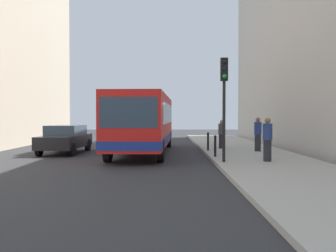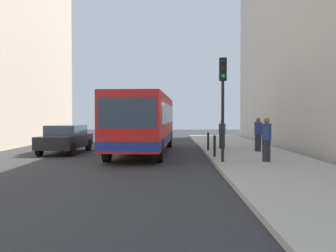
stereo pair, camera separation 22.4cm
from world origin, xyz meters
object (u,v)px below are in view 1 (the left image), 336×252
(bus, at_px, (144,121))
(car_beside_bus, at_px, (65,138))
(pedestrian_mid_sidewalk, at_px, (257,134))
(pedestrian_near_signal, at_px, (267,139))
(bollard_near, at_px, (215,146))
(bollard_mid, at_px, (208,141))
(pedestrian_far_sidewalk, at_px, (221,134))
(traffic_light, at_px, (224,90))

(bus, xyz_separation_m, car_beside_bus, (-4.16, -0.09, -0.94))
(car_beside_bus, bearing_deg, pedestrian_mid_sidewalk, 180.00)
(pedestrian_near_signal, height_order, pedestrian_mid_sidewalk, pedestrian_near_signal)
(bollard_near, height_order, bollard_mid, same)
(bollard_near, bearing_deg, bollard_mid, 90.00)
(bollard_near, bearing_deg, car_beside_bus, 157.71)
(bollard_mid, distance_m, pedestrian_mid_sidewalk, 2.59)
(pedestrian_near_signal, bearing_deg, pedestrian_mid_sidewalk, 94.23)
(pedestrian_near_signal, xyz_separation_m, pedestrian_far_sidewalk, (-0.96, 6.19, -0.08))
(bollard_near, bearing_deg, traffic_light, -87.07)
(traffic_light, bearing_deg, pedestrian_mid_sidewalk, 62.18)
(traffic_light, distance_m, pedestrian_mid_sidewalk, 5.57)
(bollard_near, distance_m, bollard_mid, 3.04)
(pedestrian_near_signal, relative_size, pedestrian_mid_sidewalk, 1.00)
(traffic_light, xyz_separation_m, bollard_near, (-0.10, 1.95, -2.38))
(car_beside_bus, relative_size, pedestrian_mid_sidewalk, 2.56)
(bollard_mid, bearing_deg, bus, 177.77)
(pedestrian_near_signal, height_order, pedestrian_far_sidewalk, pedestrian_near_signal)
(car_beside_bus, distance_m, pedestrian_far_sidewalk, 8.54)
(bollard_mid, distance_m, pedestrian_near_signal, 5.20)
(traffic_light, relative_size, bollard_near, 4.32)
(bollard_mid, bearing_deg, pedestrian_far_sidewalk, 56.15)
(car_beside_bus, height_order, traffic_light, traffic_light)
(bus, height_order, bollard_mid, bus)
(bus, distance_m, traffic_light, 6.32)
(traffic_light, height_order, pedestrian_near_signal, traffic_light)
(traffic_light, relative_size, bollard_mid, 4.32)
(car_beside_bus, xyz_separation_m, bollard_near, (7.53, -3.09, -0.16))
(bus, bearing_deg, car_beside_bus, 3.82)
(traffic_light, distance_m, bollard_near, 3.08)
(pedestrian_mid_sidewalk, height_order, pedestrian_far_sidewalk, pedestrian_mid_sidewalk)
(bus, height_order, bollard_near, bus)
(traffic_light, distance_m, bollard_mid, 5.53)
(car_beside_bus, xyz_separation_m, pedestrian_near_signal, (9.40, -4.88, 0.24))
(bollard_near, distance_m, pedestrian_far_sidewalk, 4.50)
(bollard_near, relative_size, pedestrian_far_sidewalk, 0.59)
(bollard_near, distance_m, pedestrian_near_signal, 2.62)
(bus, bearing_deg, traffic_light, 126.73)
(car_beside_bus, relative_size, traffic_light, 1.09)
(traffic_light, xyz_separation_m, pedestrian_far_sidewalk, (0.81, 6.35, -2.06))
(pedestrian_near_signal, bearing_deg, pedestrian_far_sidewalk, 111.49)
(bus, xyz_separation_m, bollard_mid, (3.37, -0.13, -1.10))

